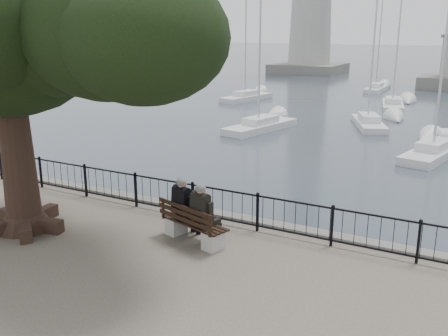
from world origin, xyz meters
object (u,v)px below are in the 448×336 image
Objects in this scene: person_left at (187,209)px; tree at (28,20)px; bench at (193,228)px; person_right at (205,216)px.

tree reaches higher than person_left.
person_right reaches higher than bench.
person_left is at bearing 24.13° from tree.
tree reaches higher than person_right.
person_right is (0.37, 0.01, 0.39)m from bench.
person_right is at bearing -15.90° from person_left.
person_right is at bearing 1.58° from bench.
tree is at bearing -155.87° from person_left.
tree is at bearing -160.40° from bench.
person_left and person_right have the same top height.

